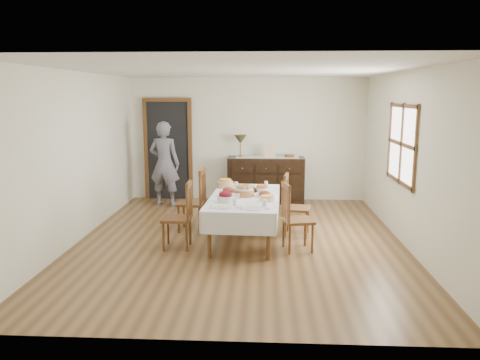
{
  "coord_description": "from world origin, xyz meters",
  "views": [
    {
      "loc": [
        0.38,
        -6.97,
        2.25
      ],
      "look_at": [
        0.0,
        0.1,
        0.95
      ],
      "focal_mm": 35.0,
      "sensor_mm": 36.0,
      "label": 1
    }
  ],
  "objects_px": {
    "person": "(164,161)",
    "chair_right_near": "(295,217)",
    "chair_right_far": "(294,205)",
    "table_lamp": "(240,140)",
    "chair_left_near": "(180,215)",
    "chair_left_far": "(194,200)",
    "sideboard": "(266,180)",
    "dining_table": "(244,202)"
  },
  "relations": [
    {
      "from": "chair_right_far",
      "to": "person",
      "type": "xyz_separation_m",
      "value": [
        -2.51,
        1.92,
        0.42
      ]
    },
    {
      "from": "chair_right_far",
      "to": "chair_left_near",
      "type": "bearing_deg",
      "value": 123.48
    },
    {
      "from": "chair_left_near",
      "to": "sideboard",
      "type": "distance_m",
      "value": 3.34
    },
    {
      "from": "chair_left_near",
      "to": "chair_right_near",
      "type": "xyz_separation_m",
      "value": [
        1.67,
        -0.01,
        -0.0
      ]
    },
    {
      "from": "chair_left_near",
      "to": "chair_left_far",
      "type": "relative_size",
      "value": 0.96
    },
    {
      "from": "table_lamp",
      "to": "dining_table",
      "type": "bearing_deg",
      "value": -85.64
    },
    {
      "from": "chair_right_near",
      "to": "chair_right_far",
      "type": "distance_m",
      "value": 0.77
    },
    {
      "from": "person",
      "to": "chair_right_near",
      "type": "bearing_deg",
      "value": 141.92
    },
    {
      "from": "dining_table",
      "to": "chair_left_far",
      "type": "distance_m",
      "value": 0.99
    },
    {
      "from": "chair_left_far",
      "to": "table_lamp",
      "type": "xyz_separation_m",
      "value": [
        0.65,
        2.21,
        0.78
      ]
    },
    {
      "from": "chair_right_near",
      "to": "table_lamp",
      "type": "relative_size",
      "value": 2.17
    },
    {
      "from": "sideboard",
      "to": "person",
      "type": "xyz_separation_m",
      "value": [
        -2.06,
        -0.41,
        0.44
      ]
    },
    {
      "from": "chair_left_near",
      "to": "chair_right_near",
      "type": "height_order",
      "value": "chair_left_near"
    },
    {
      "from": "table_lamp",
      "to": "chair_left_far",
      "type": "bearing_deg",
      "value": -106.38
    },
    {
      "from": "chair_left_near",
      "to": "sideboard",
      "type": "height_order",
      "value": "chair_left_near"
    },
    {
      "from": "sideboard",
      "to": "table_lamp",
      "type": "height_order",
      "value": "table_lamp"
    },
    {
      "from": "chair_left_far",
      "to": "sideboard",
      "type": "height_order",
      "value": "chair_left_far"
    },
    {
      "from": "dining_table",
      "to": "sideboard",
      "type": "xyz_separation_m",
      "value": [
        0.33,
        2.66,
        -0.14
      ]
    },
    {
      "from": "person",
      "to": "dining_table",
      "type": "bearing_deg",
      "value": 136.8
    },
    {
      "from": "chair_left_near",
      "to": "table_lamp",
      "type": "height_order",
      "value": "table_lamp"
    },
    {
      "from": "chair_right_near",
      "to": "table_lamp",
      "type": "height_order",
      "value": "table_lamp"
    },
    {
      "from": "dining_table",
      "to": "chair_left_far",
      "type": "xyz_separation_m",
      "value": [
        -0.85,
        0.48,
        -0.09
      ]
    },
    {
      "from": "chair_left_near",
      "to": "sideboard",
      "type": "relative_size",
      "value": 0.63
    },
    {
      "from": "chair_left_near",
      "to": "chair_left_far",
      "type": "bearing_deg",
      "value": 175.16
    },
    {
      "from": "dining_table",
      "to": "person",
      "type": "relative_size",
      "value": 1.13
    },
    {
      "from": "chair_left_near",
      "to": "chair_right_far",
      "type": "relative_size",
      "value": 1.01
    },
    {
      "from": "chair_left_far",
      "to": "table_lamp",
      "type": "bearing_deg",
      "value": 168.21
    },
    {
      "from": "dining_table",
      "to": "chair_left_near",
      "type": "height_order",
      "value": "chair_left_near"
    },
    {
      "from": "dining_table",
      "to": "chair_left_near",
      "type": "distance_m",
      "value": 1.03
    },
    {
      "from": "chair_left_near",
      "to": "person",
      "type": "bearing_deg",
      "value": -163.72
    },
    {
      "from": "chair_right_near",
      "to": "sideboard",
      "type": "relative_size",
      "value": 0.63
    },
    {
      "from": "chair_left_far",
      "to": "table_lamp",
      "type": "height_order",
      "value": "table_lamp"
    },
    {
      "from": "chair_right_far",
      "to": "table_lamp",
      "type": "distance_m",
      "value": 2.69
    },
    {
      "from": "sideboard",
      "to": "person",
      "type": "height_order",
      "value": "person"
    },
    {
      "from": "person",
      "to": "table_lamp",
      "type": "xyz_separation_m",
      "value": [
        1.52,
        0.45,
        0.39
      ]
    },
    {
      "from": "dining_table",
      "to": "chair_left_far",
      "type": "height_order",
      "value": "chair_left_far"
    },
    {
      "from": "person",
      "to": "table_lamp",
      "type": "distance_m",
      "value": 1.63
    },
    {
      "from": "dining_table",
      "to": "table_lamp",
      "type": "height_order",
      "value": "table_lamp"
    },
    {
      "from": "chair_left_far",
      "to": "person",
      "type": "distance_m",
      "value": 2.0
    },
    {
      "from": "chair_right_near",
      "to": "chair_right_far",
      "type": "xyz_separation_m",
      "value": [
        0.04,
        0.77,
        -0.0
      ]
    },
    {
      "from": "chair_right_near",
      "to": "person",
      "type": "relative_size",
      "value": 0.54
    },
    {
      "from": "chair_left_near",
      "to": "person",
      "type": "relative_size",
      "value": 0.55
    }
  ]
}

